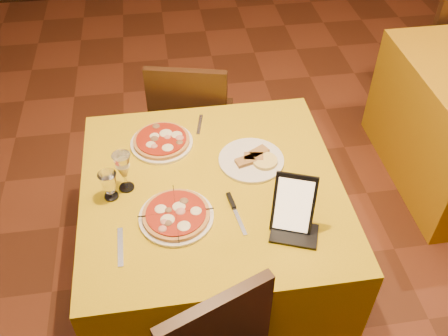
{
  "coord_description": "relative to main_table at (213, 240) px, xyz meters",
  "views": [
    {
      "loc": [
        -0.45,
        -1.55,
        2.26
      ],
      "look_at": [
        -0.23,
        -0.1,
        0.86
      ],
      "focal_mm": 40.0,
      "sensor_mm": 36.0,
      "label": 1
    }
  ],
  "objects": [
    {
      "name": "floor",
      "position": [
        0.28,
        0.08,
        -0.38
      ],
      "size": [
        6.0,
        7.0,
        0.01
      ],
      "primitive_type": "cube",
      "color": "#5E2D19",
      "rests_on": "ground"
    },
    {
      "name": "main_table",
      "position": [
        0.0,
        0.0,
        0.0
      ],
      "size": [
        1.1,
        1.1,
        0.75
      ],
      "primitive_type": "cube",
      "color": "gold",
      "rests_on": "floor"
    },
    {
      "name": "chair_main_far",
      "position": [
        0.0,
        0.83,
        0.08
      ],
      "size": [
        0.57,
        0.57,
        0.91
      ],
      "primitive_type": null,
      "rotation": [
        0.0,
        0.0,
        2.9
      ],
      "color": "black",
      "rests_on": "floor"
    },
    {
      "name": "chair_side_far",
      "position": [
        1.78,
        1.45,
        0.08
      ],
      "size": [
        0.51,
        0.51,
        0.91
      ],
      "primitive_type": null,
      "rotation": [
        0.0,
        0.0,
        3.28
      ],
      "color": "black",
      "rests_on": "floor"
    },
    {
      "name": "pizza_near",
      "position": [
        -0.16,
        -0.16,
        0.39
      ],
      "size": [
        0.3,
        0.3,
        0.03
      ],
      "rotation": [
        0.0,
        0.0,
        0.07
      ],
      "color": "white",
      "rests_on": "main_table"
    },
    {
      "name": "pizza_far",
      "position": [
        -0.19,
        0.29,
        0.39
      ],
      "size": [
        0.29,
        0.29,
        0.03
      ],
      "rotation": [
        0.0,
        0.0,
        -0.32
      ],
      "color": "white",
      "rests_on": "main_table"
    },
    {
      "name": "cutlet_dish",
      "position": [
        0.19,
        0.12,
        0.39
      ],
      "size": [
        0.29,
        0.29,
        0.03
      ],
      "rotation": [
        0.0,
        0.0,
        -0.37
      ],
      "color": "white",
      "rests_on": "main_table"
    },
    {
      "name": "wine_glass",
      "position": [
        -0.36,
        0.03,
        0.47
      ],
      "size": [
        0.08,
        0.08,
        0.19
      ],
      "primitive_type": null,
      "rotation": [
        0.0,
        0.0,
        0.16
      ],
      "color": "#ECDB86",
      "rests_on": "main_table"
    },
    {
      "name": "water_glass",
      "position": [
        -0.42,
        -0.01,
        0.44
      ],
      "size": [
        0.08,
        0.08,
        0.13
      ],
      "primitive_type": null,
      "rotation": [
        0.0,
        0.0,
        0.39
      ],
      "color": "white",
      "rests_on": "main_table"
    },
    {
      "name": "tablet",
      "position": [
        0.28,
        -0.26,
        0.49
      ],
      "size": [
        0.18,
        0.15,
        0.23
      ],
      "primitive_type": "cube",
      "rotation": [
        -0.35,
        0.0,
        -0.36
      ],
      "color": "black",
      "rests_on": "main_table"
    },
    {
      "name": "knife",
      "position": [
        0.08,
        -0.19,
        0.38
      ],
      "size": [
        0.05,
        0.2,
        0.01
      ],
      "primitive_type": "cube",
      "rotation": [
        0.0,
        0.0,
        1.72
      ],
      "color": "#A5A4AB",
      "rests_on": "main_table"
    },
    {
      "name": "fork_near",
      "position": [
        -0.38,
        -0.28,
        0.38
      ],
      "size": [
        0.02,
        0.18,
        0.01
      ],
      "primitive_type": "cube",
      "rotation": [
        0.0,
        0.0,
        1.58
      ],
      "color": "#AAAAB1",
      "rests_on": "main_table"
    },
    {
      "name": "fork_far",
      "position": [
        -0.0,
        0.41,
        0.38
      ],
      "size": [
        0.05,
        0.15,
        0.01
      ],
      "primitive_type": "cube",
      "rotation": [
        0.0,
        0.0,
        1.35
      ],
      "color": "silver",
      "rests_on": "main_table"
    }
  ]
}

